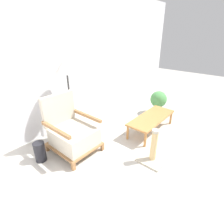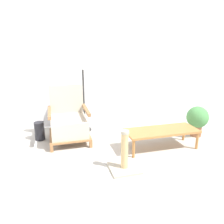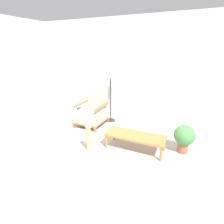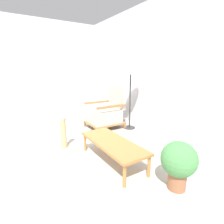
{
  "view_description": "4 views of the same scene",
  "coord_description": "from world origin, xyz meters",
  "px_view_note": "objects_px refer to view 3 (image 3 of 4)",
  "views": [
    {
      "loc": [
        -2.15,
        -0.6,
        1.89
      ],
      "look_at": [
        0.03,
        1.24,
        0.55
      ],
      "focal_mm": 28.0,
      "sensor_mm": 36.0,
      "label": 1
    },
    {
      "loc": [
        -0.91,
        -2.17,
        1.59
      ],
      "look_at": [
        0.03,
        1.24,
        0.55
      ],
      "focal_mm": 35.0,
      "sensor_mm": 36.0,
      "label": 2
    },
    {
      "loc": [
        1.62,
        -2.2,
        1.93
      ],
      "look_at": [
        0.03,
        1.24,
        0.55
      ],
      "focal_mm": 28.0,
      "sensor_mm": 36.0,
      "label": 3
    },
    {
      "loc": [
        2.7,
        -0.45,
        1.32
      ],
      "look_at": [
        0.03,
        1.24,
        0.55
      ],
      "focal_mm": 28.0,
      "sensor_mm": 36.0,
      "label": 4
    }
  ],
  "objects_px": {
    "vase": "(80,114)",
    "armchair": "(92,112)",
    "coffee_table": "(135,137)",
    "floor_lamp": "(110,75)",
    "scratching_post": "(89,144)",
    "potted_plant": "(184,137)"
  },
  "relations": [
    {
      "from": "floor_lamp",
      "to": "armchair",
      "type": "bearing_deg",
      "value": -128.31
    },
    {
      "from": "armchair",
      "to": "coffee_table",
      "type": "xyz_separation_m",
      "value": [
        1.42,
        -0.72,
        -0.06
      ]
    },
    {
      "from": "potted_plant",
      "to": "scratching_post",
      "type": "xyz_separation_m",
      "value": [
        -1.67,
        -0.77,
        -0.17
      ]
    },
    {
      "from": "vase",
      "to": "coffee_table",
      "type": "bearing_deg",
      "value": -24.72
    },
    {
      "from": "floor_lamp",
      "to": "vase",
      "type": "height_order",
      "value": "floor_lamp"
    },
    {
      "from": "armchair",
      "to": "vase",
      "type": "height_order",
      "value": "armchair"
    },
    {
      "from": "vase",
      "to": "armchair",
      "type": "bearing_deg",
      "value": -18.52
    },
    {
      "from": "floor_lamp",
      "to": "vase",
      "type": "distance_m",
      "value": 1.44
    },
    {
      "from": "armchair",
      "to": "vase",
      "type": "relative_size",
      "value": 2.89
    },
    {
      "from": "armchair",
      "to": "coffee_table",
      "type": "bearing_deg",
      "value": -26.81
    },
    {
      "from": "coffee_table",
      "to": "floor_lamp",
      "type": "bearing_deg",
      "value": 133.27
    },
    {
      "from": "vase",
      "to": "scratching_post",
      "type": "relative_size",
      "value": 0.59
    },
    {
      "from": "floor_lamp",
      "to": "potted_plant",
      "type": "bearing_deg",
      "value": -23.41
    },
    {
      "from": "potted_plant",
      "to": "vase",
      "type": "bearing_deg",
      "value": 168.14
    },
    {
      "from": "armchair",
      "to": "vase",
      "type": "xyz_separation_m",
      "value": [
        -0.51,
        0.17,
        -0.18
      ]
    },
    {
      "from": "armchair",
      "to": "floor_lamp",
      "type": "relative_size",
      "value": 0.64
    },
    {
      "from": "coffee_table",
      "to": "potted_plant",
      "type": "relative_size",
      "value": 2.09
    },
    {
      "from": "potted_plant",
      "to": "scratching_post",
      "type": "height_order",
      "value": "potted_plant"
    },
    {
      "from": "scratching_post",
      "to": "armchair",
      "type": "bearing_deg",
      "value": 118.09
    },
    {
      "from": "floor_lamp",
      "to": "coffee_table",
      "type": "bearing_deg",
      "value": -46.73
    },
    {
      "from": "floor_lamp",
      "to": "vase",
      "type": "bearing_deg",
      "value": -163.02
    },
    {
      "from": "coffee_table",
      "to": "scratching_post",
      "type": "distance_m",
      "value": 0.93
    }
  ]
}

